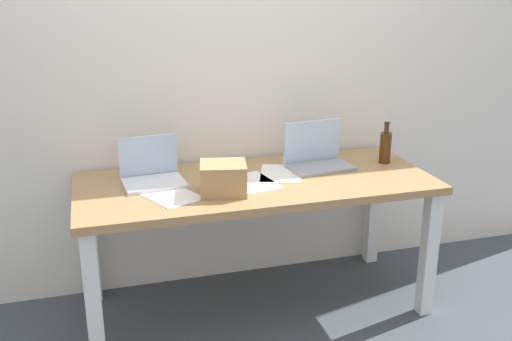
{
  "coord_description": "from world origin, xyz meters",
  "views": [
    {
      "loc": [
        -0.78,
        -2.7,
        1.71
      ],
      "look_at": [
        0.0,
        0.0,
        0.78
      ],
      "focal_mm": 40.97,
      "sensor_mm": 36.0,
      "label": 1
    }
  ],
  "objects_px": {
    "beer_bottle": "(385,147)",
    "cardboard_box": "(223,178)",
    "laptop_right": "(318,157)",
    "computer_mouse": "(227,172)",
    "laptop_left": "(152,174)",
    "desk": "(256,197)"
  },
  "relations": [
    {
      "from": "beer_bottle",
      "to": "cardboard_box",
      "type": "distance_m",
      "value": 0.99
    },
    {
      "from": "desk",
      "to": "cardboard_box",
      "type": "bearing_deg",
      "value": -145.67
    },
    {
      "from": "desk",
      "to": "cardboard_box",
      "type": "distance_m",
      "value": 0.3
    },
    {
      "from": "laptop_left",
      "to": "laptop_right",
      "type": "bearing_deg",
      "value": 0.25
    },
    {
      "from": "laptop_left",
      "to": "computer_mouse",
      "type": "xyz_separation_m",
      "value": [
        0.39,
        0.01,
        -0.03
      ]
    },
    {
      "from": "laptop_left",
      "to": "laptop_right",
      "type": "xyz_separation_m",
      "value": [
        0.89,
        0.0,
        0.01
      ]
    },
    {
      "from": "laptop_right",
      "to": "computer_mouse",
      "type": "xyz_separation_m",
      "value": [
        -0.5,
        0.01,
        -0.04
      ]
    },
    {
      "from": "laptop_right",
      "to": "beer_bottle",
      "type": "bearing_deg",
      "value": -4.01
    },
    {
      "from": "cardboard_box",
      "to": "computer_mouse",
      "type": "bearing_deg",
      "value": 72.98
    },
    {
      "from": "desk",
      "to": "laptop_right",
      "type": "bearing_deg",
      "value": 15.85
    },
    {
      "from": "computer_mouse",
      "to": "laptop_right",
      "type": "bearing_deg",
      "value": -10.84
    },
    {
      "from": "laptop_left",
      "to": "laptop_right",
      "type": "height_order",
      "value": "laptop_right"
    },
    {
      "from": "beer_bottle",
      "to": "cardboard_box",
      "type": "bearing_deg",
      "value": -167.32
    },
    {
      "from": "laptop_left",
      "to": "computer_mouse",
      "type": "height_order",
      "value": "laptop_left"
    },
    {
      "from": "beer_bottle",
      "to": "laptop_left",
      "type": "bearing_deg",
      "value": 178.96
    },
    {
      "from": "laptop_right",
      "to": "computer_mouse",
      "type": "relative_size",
      "value": 3.6
    },
    {
      "from": "cardboard_box",
      "to": "laptop_left",
      "type": "bearing_deg",
      "value": 142.09
    },
    {
      "from": "laptop_left",
      "to": "computer_mouse",
      "type": "relative_size",
      "value": 3.17
    },
    {
      "from": "desk",
      "to": "laptop_right",
      "type": "height_order",
      "value": "laptop_right"
    },
    {
      "from": "laptop_left",
      "to": "beer_bottle",
      "type": "xyz_separation_m",
      "value": [
        1.28,
        -0.02,
        0.05
      ]
    },
    {
      "from": "computer_mouse",
      "to": "desk",
      "type": "bearing_deg",
      "value": -53.29
    },
    {
      "from": "desk",
      "to": "computer_mouse",
      "type": "height_order",
      "value": "computer_mouse"
    }
  ]
}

